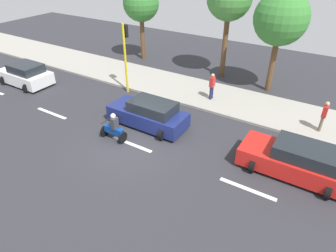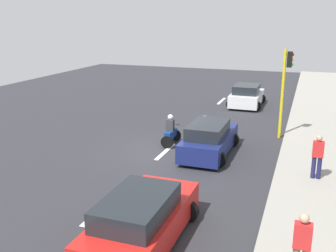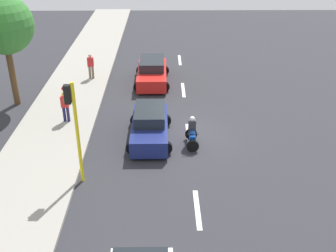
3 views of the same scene
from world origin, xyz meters
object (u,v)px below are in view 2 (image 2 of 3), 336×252
at_px(pedestrian_near_signal, 318,155).
at_px(pedestrian_by_tree, 302,245).
at_px(car_red, 142,220).
at_px(car_white, 247,96).
at_px(motorcycle, 171,132).
at_px(car_dark_blue, 209,139).
at_px(traffic_light_corner, 285,81).

bearing_deg(pedestrian_near_signal, pedestrian_by_tree, -93.23).
xyz_separation_m(car_red, car_white, (-0.04, 18.27, -0.00)).
bearing_deg(car_red, motorcycle, 104.14).
bearing_deg(car_dark_blue, car_red, -89.60).
xyz_separation_m(car_dark_blue, pedestrian_near_signal, (4.53, -1.65, 0.35)).
distance_m(car_red, motorcycle, 8.68).
bearing_deg(car_red, traffic_light_corner, 76.10).
height_order(car_dark_blue, traffic_light_corner, traffic_light_corner).
height_order(car_white, motorcycle, motorcycle).
xyz_separation_m(car_white, pedestrian_by_tree, (4.15, -18.69, 0.35)).
bearing_deg(motorcycle, car_dark_blue, -19.43).
distance_m(pedestrian_near_signal, traffic_light_corner, 5.91).
distance_m(car_red, car_white, 18.27).
distance_m(car_white, motorcycle, 10.06).
height_order(motorcycle, pedestrian_near_signal, pedestrian_near_signal).
bearing_deg(car_dark_blue, motorcycle, 160.57).
bearing_deg(motorcycle, pedestrian_by_tree, -54.84).
bearing_deg(motorcycle, pedestrian_near_signal, -19.84).
relative_size(car_dark_blue, motorcycle, 2.86).
bearing_deg(traffic_light_corner, car_red, -103.90).
distance_m(car_dark_blue, motorcycle, 2.19).
distance_m(car_red, car_dark_blue, 7.69).
xyz_separation_m(motorcycle, pedestrian_by_tree, (6.23, -8.84, 0.42)).
xyz_separation_m(pedestrian_by_tree, traffic_light_corner, (-1.29, 11.82, 1.87)).
bearing_deg(traffic_light_corner, pedestrian_by_tree, -83.79).
height_order(pedestrian_near_signal, traffic_light_corner, traffic_light_corner).
bearing_deg(pedestrian_by_tree, motorcycle, 125.16).
bearing_deg(pedestrian_by_tree, traffic_light_corner, 96.21).
distance_m(car_white, car_dark_blue, 10.57).
xyz_separation_m(pedestrian_near_signal, traffic_light_corner, (-1.65, 5.35, 1.87)).
bearing_deg(traffic_light_corner, motorcycle, -148.97).
xyz_separation_m(car_red, car_dark_blue, (-0.05, 7.69, -0.00)).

